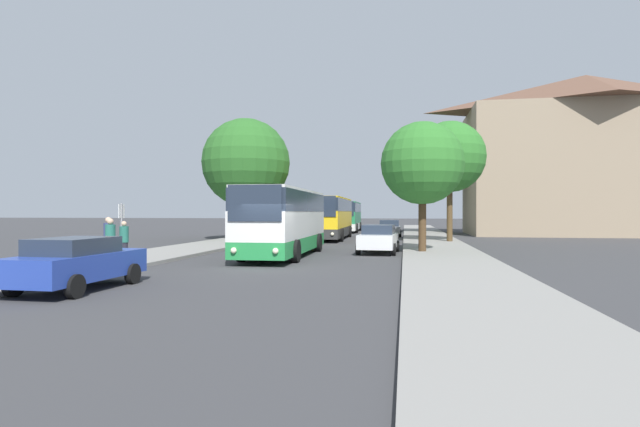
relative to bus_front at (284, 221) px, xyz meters
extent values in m
plane|color=#38383A|center=(0.80, -4.74, -1.76)|extent=(300.00, 300.00, 0.00)
cube|color=gray|center=(-6.20, -4.74, -1.68)|extent=(4.00, 120.00, 0.15)
cube|color=gray|center=(7.80, -4.74, -1.68)|extent=(4.00, 120.00, 0.15)
cube|color=gray|center=(22.67, 26.28, 4.20)|extent=(21.24, 10.46, 11.91)
pyramid|color=brown|center=(22.67, 26.28, 11.73)|extent=(21.24, 10.46, 3.14)
cube|color=#238942|center=(0.00, 0.01, -1.13)|extent=(2.55, 10.20, 0.70)
cube|color=silver|center=(0.00, 0.01, -0.16)|extent=(2.55, 10.20, 1.24)
cube|color=#232D3D|center=(0.00, 0.01, 0.93)|extent=(2.57, 9.99, 0.95)
cube|color=silver|center=(0.00, 0.01, 1.47)|extent=(2.50, 9.99, 0.12)
cube|color=#232D3D|center=(0.06, -5.10, 0.78)|extent=(2.19, 0.08, 1.45)
sphere|color=#F4EAC1|center=(-0.80, -5.13, -1.10)|extent=(0.24, 0.24, 0.24)
sphere|color=#F4EAC1|center=(0.91, -5.11, -1.10)|extent=(0.24, 0.24, 0.24)
cylinder|color=black|center=(-1.19, -3.05, -1.26)|extent=(0.31, 1.00, 1.00)
cylinder|color=black|center=(1.25, -3.02, -1.26)|extent=(0.31, 1.00, 1.00)
cylinder|color=black|center=(-1.25, 3.05, -1.26)|extent=(0.31, 1.00, 1.00)
cylinder|color=black|center=(1.19, 3.08, -1.26)|extent=(0.31, 1.00, 1.00)
cube|color=#2D2D2D|center=(-0.01, 15.73, -1.13)|extent=(2.69, 11.41, 0.70)
cube|color=yellow|center=(-0.01, 15.73, -0.14)|extent=(2.69, 11.41, 1.28)
cube|color=#232D3D|center=(-0.01, 15.73, 0.97)|extent=(2.71, 11.19, 0.95)
cube|color=yellow|center=(-0.01, 15.73, 1.51)|extent=(2.64, 11.18, 0.12)
cube|color=#232D3D|center=(0.11, 10.02, 0.82)|extent=(2.22, 0.10, 1.45)
sphere|color=#F4EAC1|center=(-0.75, 9.98, -1.10)|extent=(0.24, 0.24, 0.24)
sphere|color=#F4EAC1|center=(0.97, 10.02, -1.10)|extent=(0.24, 0.24, 0.24)
cylinder|color=black|center=(-1.17, 12.30, -1.26)|extent=(0.32, 1.01, 1.00)
cylinder|color=black|center=(1.29, 12.35, -1.26)|extent=(0.32, 1.01, 1.00)
cylinder|color=black|center=(-1.31, 19.12, -1.26)|extent=(0.32, 1.01, 1.00)
cylinder|color=black|center=(1.15, 19.17, -1.26)|extent=(0.32, 1.01, 1.00)
cube|color=silver|center=(-0.34, 30.64, -1.13)|extent=(2.71, 10.39, 0.70)
cube|color=#23844C|center=(-0.34, 30.64, -0.17)|extent=(2.71, 10.39, 1.22)
cube|color=#232D3D|center=(-0.34, 30.64, 0.92)|extent=(2.73, 10.18, 0.95)
cube|color=#23844C|center=(-0.34, 30.64, 1.45)|extent=(2.65, 10.18, 0.12)
cube|color=#232D3D|center=(-0.19, 25.45, 0.77)|extent=(2.17, 0.12, 1.45)
sphere|color=#F4EAC1|center=(-1.03, 25.40, -1.10)|extent=(0.24, 0.24, 0.24)
sphere|color=#F4EAC1|center=(0.65, 25.45, -1.10)|extent=(0.24, 0.24, 0.24)
cylinder|color=black|center=(-1.45, 27.51, -1.26)|extent=(0.33, 1.01, 1.00)
cylinder|color=black|center=(0.95, 27.58, -1.26)|extent=(0.33, 1.01, 1.00)
cylinder|color=black|center=(-1.63, 33.70, -1.26)|extent=(0.33, 1.01, 1.00)
cylinder|color=black|center=(0.77, 33.77, -1.26)|extent=(0.33, 1.01, 1.00)
cube|color=#233D9E|center=(-3.16, -11.36, -1.09)|extent=(1.84, 4.28, 0.72)
cube|color=#232D3D|center=(-3.17, -11.53, -0.51)|extent=(1.59, 2.24, 0.44)
cylinder|color=black|center=(-4.03, -10.02, -1.45)|extent=(0.21, 0.62, 0.62)
cylinder|color=black|center=(-2.26, -10.05, -1.45)|extent=(0.21, 0.62, 0.62)
cylinder|color=black|center=(-4.07, -12.66, -1.45)|extent=(0.21, 0.62, 0.62)
cylinder|color=black|center=(-2.30, -12.69, -1.45)|extent=(0.21, 0.62, 0.62)
cube|color=silver|center=(4.52, 2.42, -1.09)|extent=(2.00, 4.03, 0.71)
cube|color=#232D3D|center=(4.53, 2.58, -0.49)|extent=(1.69, 2.13, 0.48)
cylinder|color=black|center=(5.35, 1.15, -1.45)|extent=(0.23, 0.63, 0.62)
cylinder|color=black|center=(3.56, 1.25, -1.45)|extent=(0.23, 0.63, 0.62)
cylinder|color=black|center=(5.48, 3.59, -1.45)|extent=(0.23, 0.63, 0.62)
cylinder|color=black|center=(3.70, 3.69, -1.45)|extent=(0.23, 0.63, 0.62)
cube|color=slate|center=(4.54, 21.03, -1.14)|extent=(1.99, 4.51, 0.61)
cube|color=#232D3D|center=(4.53, 21.21, -0.56)|extent=(1.72, 2.36, 0.55)
cylinder|color=black|center=(5.52, 19.67, -1.45)|extent=(0.21, 0.62, 0.62)
cylinder|color=black|center=(3.62, 19.63, -1.45)|extent=(0.21, 0.62, 0.62)
cylinder|color=black|center=(5.46, 22.44, -1.45)|extent=(0.21, 0.62, 0.62)
cylinder|color=black|center=(3.56, 22.40, -1.45)|extent=(0.21, 0.62, 0.62)
cylinder|color=gray|center=(-6.41, -3.86, -0.40)|extent=(0.08, 0.08, 2.42)
cube|color=silver|center=(-6.41, -3.86, 0.47)|extent=(0.03, 0.45, 0.60)
cylinder|color=#23232D|center=(-4.95, -6.98, -1.18)|extent=(0.30, 0.30, 0.85)
cylinder|color=#236656|center=(-4.95, -6.98, -0.39)|extent=(0.36, 0.36, 0.71)
sphere|color=tan|center=(-4.95, -6.98, 0.08)|extent=(0.23, 0.23, 0.23)
cylinder|color=#23232D|center=(-5.48, -5.20, -1.21)|extent=(0.30, 0.30, 0.79)
cylinder|color=#236656|center=(-5.48, -5.20, -0.49)|extent=(0.36, 0.36, 0.66)
sphere|color=tan|center=(-5.48, -5.20, -0.05)|extent=(0.21, 0.21, 0.21)
cylinder|color=#23232D|center=(-5.76, -5.85, -1.17)|extent=(0.30, 0.30, 0.87)
cylinder|color=navy|center=(-5.76, -5.85, -0.37)|extent=(0.36, 0.36, 0.73)
sphere|color=tan|center=(-5.76, -5.85, 0.11)|extent=(0.24, 0.24, 0.24)
cylinder|color=#513D23|center=(-5.94, 12.19, 0.04)|extent=(0.40, 0.40, 3.29)
sphere|color=#286023|center=(-5.94, 12.19, 4.17)|extent=(6.63, 6.63, 6.63)
cylinder|color=#513D23|center=(-6.82, 16.74, -0.30)|extent=(0.40, 0.40, 2.61)
sphere|color=#428938|center=(-6.82, 16.74, 2.79)|extent=(4.75, 4.75, 4.75)
cylinder|color=#47331E|center=(6.80, 2.43, -0.12)|extent=(0.40, 0.40, 2.96)
sphere|color=#2D7028|center=(6.80, 2.43, 2.98)|extent=(4.31, 4.31, 4.31)
cylinder|color=brown|center=(7.56, 28.81, 0.28)|extent=(0.40, 0.40, 3.77)
sphere|color=#286023|center=(7.56, 28.81, 4.71)|extent=(6.80, 6.80, 6.80)
cylinder|color=#513D23|center=(8.98, 11.74, 0.41)|extent=(0.40, 0.40, 4.03)
sphere|color=#2D7028|center=(8.98, 11.74, 4.29)|extent=(4.95, 4.95, 4.95)
camera|label=1|loc=(5.88, -24.00, 0.43)|focal=28.00mm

